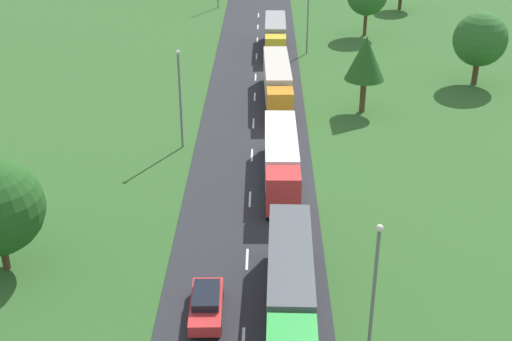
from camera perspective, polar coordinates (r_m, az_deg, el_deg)
name	(u,v)px	position (r m, az deg, el deg)	size (l,w,h in m)	color
road	(249,208)	(50.39, -0.54, -3.15)	(10.00, 140.00, 0.06)	#2B2B30
lane_marking_centre	(249,228)	(47.97, -0.62, -4.75)	(0.16, 123.07, 0.01)	white
truck_lead	(290,285)	(38.86, 2.85, -9.43)	(2.73, 13.14, 3.63)	green
truck_second	(281,158)	(53.27, 2.10, 1.05)	(2.56, 12.75, 3.47)	red
truck_third	(277,81)	(69.80, 1.78, 7.42)	(2.84, 13.94, 3.69)	orange
truck_fourth	(275,34)	(86.89, 1.61, 11.22)	(2.57, 11.93, 3.57)	yellow
car_second	(206,304)	(39.73, -4.12, -10.93)	(1.92, 4.60, 1.48)	red
lamppost_lead	(374,291)	(34.61, 9.70, -9.74)	(0.36, 0.36, 8.43)	slate
lamppost_second	(180,95)	(58.59, -6.30, 6.23)	(0.36, 0.36, 8.68)	slate
lamppost_third	(308,16)	(85.15, 4.30, 12.60)	(0.36, 0.36, 8.30)	slate
tree_maple	(480,39)	(77.65, 18.02, 10.25)	(5.68, 5.68, 7.78)	#513823
tree_lime	(366,59)	(66.87, 9.03, 9.11)	(3.82, 3.82, 7.51)	#513823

